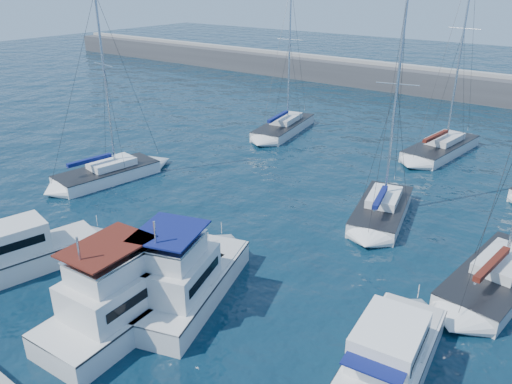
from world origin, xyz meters
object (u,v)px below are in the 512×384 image
Objects in this scene: sailboat_mid_a at (108,173)px; sailboat_back_a at (284,127)px; motor_yacht_port_outer at (28,252)px; motor_yacht_stbd_outer at (390,355)px; motor_yacht_port_inner at (130,297)px; sailboat_mid_d at (498,276)px; motor_yacht_stbd_inner at (182,280)px; sailboat_mid_c at (382,210)px; sailboat_back_b at (441,148)px.

sailboat_mid_a is 0.97× the size of sailboat_back_a.
sailboat_back_a is at bearing 87.29° from sailboat_mid_a.
motor_yacht_stbd_outer is (18.94, 4.20, 0.00)m from motor_yacht_port_outer.
sailboat_mid_d is at bearing 41.22° from motor_yacht_port_inner.
motor_yacht_stbd_inner is at bearing 64.30° from motor_yacht_port_inner.
sailboat_mid_a is (-25.94, 6.46, -0.43)m from motor_yacht_stbd_outer.
sailboat_mid_c is (19.83, 6.68, 0.00)m from sailboat_mid_a.
sailboat_back_a is at bearing 107.10° from motor_yacht_port_inner.
sailboat_back_a is (-16.04, 12.34, -0.01)m from sailboat_mid_c.
sailboat_back_a reaches higher than motor_yacht_port_inner.
sailboat_back_a is at bearing 129.47° from sailboat_mid_c.
motor_yacht_port_inner and motor_yacht_stbd_inner have the same top height.
motor_yacht_stbd_inner is 29.42m from sailboat_back_a.
motor_yacht_stbd_outer is 9.44m from sailboat_mid_d.
sailboat_back_a is at bearing 108.86° from motor_yacht_port_outer.
motor_yacht_stbd_inner is (8.82, 2.84, 0.19)m from motor_yacht_port_outer.
sailboat_mid_c is 0.81× the size of sailboat_back_b.
motor_yacht_port_outer is 19.40m from motor_yacht_stbd_outer.
motor_yacht_stbd_inner is (0.96, 2.37, 0.00)m from motor_yacht_port_inner.
motor_yacht_port_outer is at bearing -179.71° from motor_yacht_stbd_inner.
motor_yacht_stbd_inner is 0.65× the size of sailboat_mid_a.
motor_yacht_stbd_outer is at bearing -9.89° from motor_yacht_stbd_inner.
sailboat_mid_c is at bearing 161.09° from sailboat_mid_d.
sailboat_back_b reaches higher than sailboat_back_a.
motor_yacht_port_outer is at bearing -102.88° from sailboat_back_b.
sailboat_back_a is (-22.15, 25.48, -0.43)m from motor_yacht_stbd_outer.
motor_yacht_port_outer is at bearing -93.65° from sailboat_back_a.
motor_yacht_port_inner is 1.09× the size of motor_yacht_stbd_inner.
motor_yacht_stbd_inner is at bearing 30.54° from motor_yacht_port_outer.
motor_yacht_port_inner is 11.70m from motor_yacht_stbd_outer.
motor_yacht_port_outer is at bearing -140.23° from sailboat_mid_d.
motor_yacht_stbd_inner reaches higher than motor_yacht_stbd_outer.
sailboat_back_b is at bearing 80.94° from sailboat_mid_c.
sailboat_mid_a reaches higher than motor_yacht_port_inner.
sailboat_back_b is (2.98, 29.73, -0.60)m from motor_yacht_stbd_inner.
sailboat_mid_d is 29.06m from sailboat_back_a.
sailboat_mid_a reaches higher than motor_yacht_stbd_outer.
sailboat_back_a is (3.79, 19.02, -0.01)m from sailboat_mid_a.
sailboat_mid_d is at bearing -57.57° from sailboat_back_b.
motor_yacht_port_inner is at bearing -79.08° from sailboat_back_a.
motor_yacht_port_outer is 29.86m from sailboat_back_a.
motor_yacht_port_outer is 0.42× the size of sailboat_mid_d.
sailboat_back_a is (-12.02, 26.84, -0.63)m from motor_yacht_stbd_inner.
motor_yacht_port_outer is at bearing -139.45° from sailboat_mid_c.
sailboat_back_b is (18.79, 21.91, 0.02)m from sailboat_mid_a.
sailboat_mid_a is (-15.81, 7.82, -0.62)m from motor_yacht_stbd_inner.
sailboat_mid_a is 19.39m from sailboat_back_a.
motor_yacht_stbd_inner is 0.66× the size of sailboat_mid_c.
sailboat_mid_c is 15.26m from sailboat_back_b.
motor_yacht_stbd_outer is 0.42× the size of sailboat_back_b.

